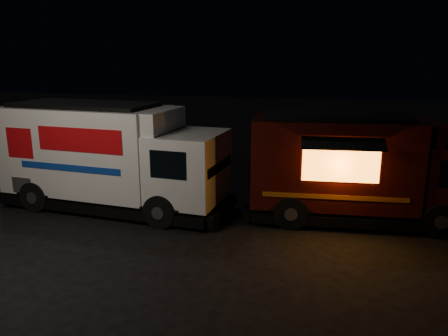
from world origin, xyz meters
TOP-DOWN VIEW (x-y plane):
  - ground at (0.00, 0.00)m, footprint 80.00×80.00m
  - white_truck at (-1.60, 1.50)m, footprint 7.41×3.12m
  - red_truck at (5.80, 2.19)m, footprint 6.79×2.91m

SIDE VIEW (x-z plane):
  - ground at x=0.00m, z-range 0.00..0.00m
  - red_truck at x=5.80m, z-range 0.00..3.08m
  - white_truck at x=-1.60m, z-range 0.00..3.27m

